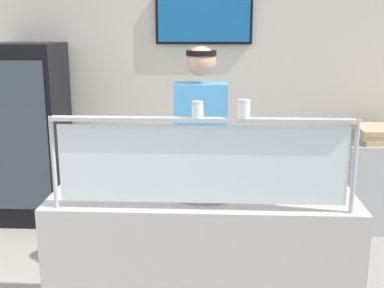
{
  "coord_description": "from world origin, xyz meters",
  "views": [
    {
      "loc": [
        0.95,
        -2.37,
        1.91
      ],
      "look_at": [
        0.81,
        0.41,
        1.22
      ],
      "focal_mm": 45.6,
      "sensor_mm": 36.0,
      "label": 1
    }
  ],
  "objects_px": {
    "drink_fridge": "(32,134)",
    "parmesan_shaker": "(197,111)",
    "pizza_server": "(208,187)",
    "worker_figure": "(201,150)",
    "pizza_box_stack": "(383,134)",
    "pizza_tray": "(205,189)",
    "pepper_flake_shaker": "(244,110)"
  },
  "relations": [
    {
      "from": "drink_fridge",
      "to": "parmesan_shaker",
      "type": "bearing_deg",
      "value": -51.39
    },
    {
      "from": "pizza_server",
      "to": "parmesan_shaker",
      "type": "height_order",
      "value": "parmesan_shaker"
    },
    {
      "from": "worker_figure",
      "to": "pizza_box_stack",
      "type": "relative_size",
      "value": 3.52
    },
    {
      "from": "worker_figure",
      "to": "drink_fridge",
      "type": "relative_size",
      "value": 1.01
    },
    {
      "from": "pizza_tray",
      "to": "pepper_flake_shaker",
      "type": "relative_size",
      "value": 4.78
    },
    {
      "from": "pizza_tray",
      "to": "parmesan_shaker",
      "type": "height_order",
      "value": "parmesan_shaker"
    },
    {
      "from": "pepper_flake_shaker",
      "to": "worker_figure",
      "type": "xyz_separation_m",
      "value": [
        -0.24,
        1.04,
        -0.48
      ]
    },
    {
      "from": "pizza_server",
      "to": "pepper_flake_shaker",
      "type": "relative_size",
      "value": 2.96
    },
    {
      "from": "pizza_tray",
      "to": "pizza_server",
      "type": "distance_m",
      "value": 0.03
    },
    {
      "from": "pizza_server",
      "to": "pepper_flake_shaker",
      "type": "distance_m",
      "value": 0.59
    },
    {
      "from": "pizza_tray",
      "to": "worker_figure",
      "type": "distance_m",
      "value": 0.76
    },
    {
      "from": "pepper_flake_shaker",
      "to": "drink_fridge",
      "type": "height_order",
      "value": "drink_fridge"
    },
    {
      "from": "pizza_server",
      "to": "pizza_box_stack",
      "type": "height_order",
      "value": "pizza_server"
    },
    {
      "from": "parmesan_shaker",
      "to": "worker_figure",
      "type": "distance_m",
      "value": 1.14
    },
    {
      "from": "pizza_tray",
      "to": "drink_fridge",
      "type": "bearing_deg",
      "value": 133.21
    },
    {
      "from": "pizza_server",
      "to": "worker_figure",
      "type": "distance_m",
      "value": 0.78
    },
    {
      "from": "pizza_server",
      "to": "parmesan_shaker",
      "type": "relative_size",
      "value": 3.34
    },
    {
      "from": "worker_figure",
      "to": "drink_fridge",
      "type": "bearing_deg",
      "value": 147.27
    },
    {
      "from": "parmesan_shaker",
      "to": "pizza_box_stack",
      "type": "bearing_deg",
      "value": 51.52
    },
    {
      "from": "pizza_tray",
      "to": "drink_fridge",
      "type": "height_order",
      "value": "drink_fridge"
    },
    {
      "from": "drink_fridge",
      "to": "pepper_flake_shaker",
      "type": "bearing_deg",
      "value": -47.75
    },
    {
      "from": "pizza_box_stack",
      "to": "worker_figure",
      "type": "bearing_deg",
      "value": -148.0
    },
    {
      "from": "pizza_tray",
      "to": "pizza_server",
      "type": "height_order",
      "value": "pizza_server"
    },
    {
      "from": "pizza_server",
      "to": "pepper_flake_shaker",
      "type": "xyz_separation_m",
      "value": [
        0.18,
        -0.26,
        0.5
      ]
    },
    {
      "from": "worker_figure",
      "to": "pepper_flake_shaker",
      "type": "bearing_deg",
      "value": -76.82
    },
    {
      "from": "pizza_server",
      "to": "parmesan_shaker",
      "type": "xyz_separation_m",
      "value": [
        -0.05,
        -0.26,
        0.5
      ]
    },
    {
      "from": "pepper_flake_shaker",
      "to": "pizza_box_stack",
      "type": "distance_m",
      "value": 2.58
    },
    {
      "from": "pizza_tray",
      "to": "pizza_box_stack",
      "type": "height_order",
      "value": "pizza_tray"
    },
    {
      "from": "pepper_flake_shaker",
      "to": "worker_figure",
      "type": "distance_m",
      "value": 1.17
    },
    {
      "from": "parmesan_shaker",
      "to": "worker_figure",
      "type": "bearing_deg",
      "value": 90.58
    },
    {
      "from": "pizza_tray",
      "to": "pepper_flake_shaker",
      "type": "xyz_separation_m",
      "value": [
        0.2,
        -0.28,
        0.52
      ]
    },
    {
      "from": "pizza_tray",
      "to": "drink_fridge",
      "type": "relative_size",
      "value": 0.26
    }
  ]
}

